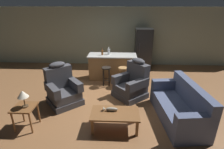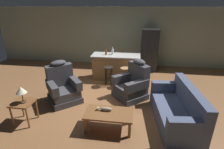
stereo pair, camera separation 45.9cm
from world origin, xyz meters
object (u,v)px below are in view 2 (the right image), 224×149
Objects in this scene: fish_figurine at (105,109)px; recliner_near_lamp at (63,87)px; coffee_table at (109,115)px; table_lamp at (21,91)px; couch at (177,110)px; bar_stool_left at (109,73)px; refrigerator at (149,50)px; end_table at (23,106)px; bottle_tall_green at (113,51)px; kitchen_island at (116,67)px; recliner_near_island at (132,85)px; bar_stool_right at (125,74)px; bottle_short_amber at (106,52)px.

recliner_near_lamp reaches higher than fish_figurine.
table_lamp is at bearing -178.04° from coffee_table.
couch reaches higher than bar_stool_left.
bar_stool_left is 2.38m from refrigerator.
bottle_tall_green is (1.72, 3.06, 0.60)m from end_table.
kitchen_island is 6.27× the size of bottle_tall_green.
recliner_near_island is 3.02m from table_lamp.
bar_stool_right is (0.30, 2.24, 0.01)m from fish_figurine.
table_lamp is 2.92m from bar_stool_left.
bottle_tall_green is at bearing 96.41° from coffee_table.
couch is 3.21m from recliner_near_lamp.
refrigerator reaches higher than bar_stool_right.
kitchen_island reaches higher than bar_stool_left.
refrigerator reaches higher than bottle_tall_green.
recliner_near_island is at bearing -50.69° from couch.
couch is at bearing 95.03° from recliner_near_island.
fish_figurine is 0.28× the size of recliner_near_lamp.
table_lamp reaches higher than fish_figurine.
couch reaches higher than end_table.
bar_stool_left is 2.37× the size of bottle_tall_green.
bottle_short_amber is at bearing -92.43° from recliner_near_island.
fish_figurine is 1.76m from couch.
bottle_short_amber is at bearing 107.40° from bar_stool_left.
bottle_short_amber is at bearing 141.83° from bar_stool_right.
recliner_near_lamp is 1.25m from end_table.
coffee_table is 2.32m from bar_stool_right.
recliner_near_lamp reaches higher than coffee_table.
bar_stool_left is at bearing 96.49° from recliner_near_lamp.
recliner_near_island is 2.14× the size of end_table.
bottle_tall_green reaches higher than end_table.
couch is 2.34m from bar_stool_right.
kitchen_island is 1.80m from refrigerator.
refrigerator is at bearing -143.35° from recliner_near_island.
table_lamp is at bearing -124.73° from bar_stool_left.
recliner_near_island is at bearing -63.78° from kitchen_island.
coffee_table is at bearing 9.64° from couch.
end_table is 3.53m from kitchen_island.
table_lamp is 3.32m from bottle_short_amber.
kitchen_island is at bearing -24.64° from bottle_tall_green.
kitchen_island reaches higher than fish_figurine.
refrigerator is at bearing 36.78° from bottle_short_amber.
refrigerator is 2.06m from bottle_short_amber.
coffee_table is 0.61× the size of kitchen_island.
recliner_near_lamp is 2.17m from bottle_short_amber.
couch is 6.89× the size of bottle_tall_green.
table_lamp is (-2.03, -0.07, 0.50)m from coffee_table.
refrigerator is (0.60, 2.58, 0.46)m from recliner_near_island.
bottle_short_amber is (1.49, 2.97, 0.58)m from end_table.
kitchen_island is at bearing 93.89° from coffee_table.
recliner_near_lamp and recliner_near_island have the same top height.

